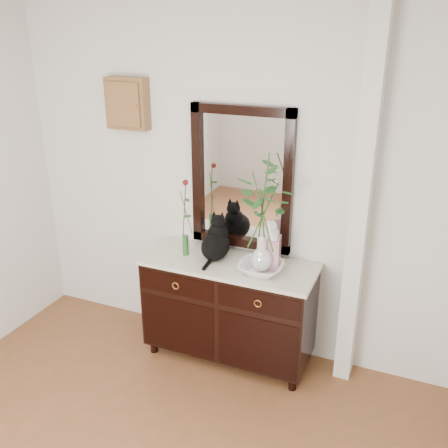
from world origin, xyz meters
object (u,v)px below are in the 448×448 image
at_px(sideboard, 229,305).
at_px(lotus_bowl, 261,268).
at_px(cat, 215,238).
at_px(ginger_jar, 270,244).

relative_size(sideboard, lotus_bowl, 4.15).
height_order(cat, ginger_jar, ginger_jar).
bearing_deg(cat, ginger_jar, -3.45).
xyz_separation_m(cat, ginger_jar, (0.43, 0.01, 0.02)).
bearing_deg(lotus_bowl, sideboard, 165.90).
height_order(cat, lotus_bowl, cat).
bearing_deg(ginger_jar, cat, -178.45).
xyz_separation_m(sideboard, cat, (-0.12, 0.02, 0.55)).
distance_m(cat, ginger_jar, 0.43).
bearing_deg(lotus_bowl, cat, 166.98).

